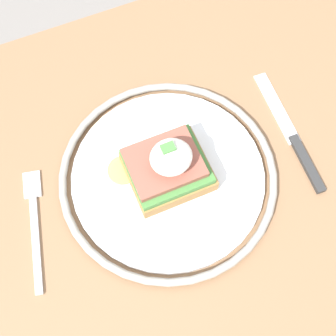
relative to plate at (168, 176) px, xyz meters
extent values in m
plane|color=gray|center=(0.03, -0.04, -0.75)|extent=(6.00, 6.00, 0.00)
cube|color=#846042|center=(0.03, -0.04, -0.02)|extent=(1.10, 0.68, 0.03)
cylinder|color=#846042|center=(0.52, 0.24, -0.39)|extent=(0.06, 0.06, 0.71)
cylinder|color=silver|center=(0.00, 0.00, 0.00)|extent=(0.25, 0.25, 0.01)
torus|color=gray|center=(0.00, 0.00, 0.00)|extent=(0.28, 0.28, 0.01)
cube|color=#9E703D|center=(0.00, 0.00, 0.02)|extent=(0.10, 0.09, 0.02)
cube|color=#427A38|center=(0.00, 0.00, 0.03)|extent=(0.09, 0.08, 0.01)
cube|color=brown|center=(0.00, 0.00, 0.04)|extent=(0.09, 0.07, 0.01)
ellipsoid|color=white|center=(0.00, 0.00, 0.07)|extent=(0.05, 0.05, 0.04)
cylinder|color=#E5C656|center=(-0.05, 0.03, 0.01)|extent=(0.04, 0.04, 0.00)
cube|color=#47843D|center=(0.00, 0.00, 0.08)|extent=(0.02, 0.01, 0.00)
cube|color=silver|center=(-0.18, -0.02, -0.01)|extent=(0.04, 0.12, 0.00)
cube|color=silver|center=(-0.17, 0.06, -0.01)|extent=(0.03, 0.04, 0.00)
cube|color=#2D2D2D|center=(0.18, -0.05, 0.00)|extent=(0.02, 0.09, 0.01)
cube|color=silver|center=(0.18, 0.04, -0.01)|extent=(0.02, 0.12, 0.00)
camera|label=1|loc=(-0.09, -0.21, 0.56)|focal=50.00mm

